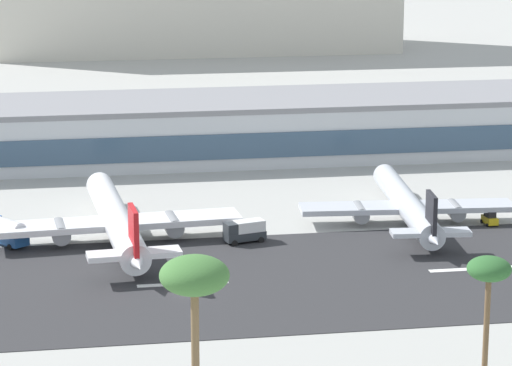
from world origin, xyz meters
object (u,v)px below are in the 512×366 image
(airliner_red_tail_gate_1, at_px, (117,222))
(service_box_truck_1, at_px, (245,231))
(airliner_black_tail_gate_2, at_px, (408,207))
(service_fuel_truck_2, at_px, (4,231))
(palm_tree_3, at_px, (194,280))
(service_baggage_tug_0, at_px, (490,218))
(palm_tree_0, at_px, (489,273))
(terminal_building, at_px, (215,128))

(airliner_red_tail_gate_1, xyz_separation_m, service_box_truck_1, (18.29, -2.47, -1.39))
(airliner_red_tail_gate_1, bearing_deg, airliner_black_tail_gate_2, -90.50)
(service_box_truck_1, bearing_deg, service_fuel_truck_2, -22.69)
(service_fuel_truck_2, relative_size, palm_tree_3, 0.48)
(service_baggage_tug_0, bearing_deg, palm_tree_3, 137.10)
(service_baggage_tug_0, height_order, palm_tree_3, palm_tree_3)
(airliner_black_tail_gate_2, relative_size, service_fuel_truck_2, 5.12)
(airliner_red_tail_gate_1, bearing_deg, palm_tree_0, -151.90)
(palm_tree_0, distance_m, palm_tree_3, 32.67)
(service_box_truck_1, xyz_separation_m, palm_tree_3, (-14.15, -61.39, 13.45))
(airliner_red_tail_gate_1, distance_m, palm_tree_3, 65.12)
(service_baggage_tug_0, bearing_deg, palm_tree_0, 156.14)
(airliner_red_tail_gate_1, relative_size, airliner_black_tail_gate_2, 1.12)
(service_box_truck_1, bearing_deg, palm_tree_3, 62.11)
(airliner_red_tail_gate_1, bearing_deg, service_baggage_tug_0, -93.47)
(airliner_black_tail_gate_2, distance_m, service_fuel_truck_2, 60.67)
(terminal_building, xyz_separation_m, palm_tree_3, (-17.29, -118.43, 9.62))
(airliner_black_tail_gate_2, xyz_separation_m, service_baggage_tug_0, (12.33, -2.14, -1.80))
(airliner_red_tail_gate_1, distance_m, service_fuel_truck_2, 16.39)
(airliner_red_tail_gate_1, xyz_separation_m, palm_tree_3, (4.14, -63.86, 12.06))
(service_fuel_truck_2, bearing_deg, airliner_black_tail_gate_2, -126.41)
(service_box_truck_1, distance_m, palm_tree_0, 57.69)
(palm_tree_3, bearing_deg, airliner_red_tail_gate_1, 93.71)
(service_box_truck_1, height_order, service_fuel_truck_2, service_fuel_truck_2)
(palm_tree_3, bearing_deg, airliner_black_tail_gate_2, 58.88)
(terminal_building, bearing_deg, palm_tree_3, -98.31)
(airliner_black_tail_gate_2, bearing_deg, service_fuel_truck_2, 95.26)
(service_baggage_tug_0, bearing_deg, airliner_red_tail_gate_1, 87.04)
(airliner_black_tail_gate_2, distance_m, service_box_truck_1, 26.74)
(airliner_red_tail_gate_1, bearing_deg, terminal_building, -25.70)
(service_baggage_tug_0, distance_m, service_fuel_truck_2, 73.01)
(airliner_black_tail_gate_2, bearing_deg, palm_tree_3, 153.50)
(airliner_red_tail_gate_1, height_order, service_box_truck_1, airliner_red_tail_gate_1)
(service_box_truck_1, xyz_separation_m, palm_tree_0, (17.50, -54.05, 10.06))
(airliner_black_tail_gate_2, xyz_separation_m, palm_tree_3, (-40.32, -66.78, 12.39))
(airliner_black_tail_gate_2, bearing_deg, service_box_truck_1, 106.25)
(service_box_truck_1, bearing_deg, terminal_building, -108.07)
(service_baggage_tug_0, distance_m, palm_tree_3, 84.56)
(palm_tree_3, bearing_deg, service_fuel_truck_2, 107.11)
(palm_tree_0, height_order, palm_tree_3, palm_tree_3)
(terminal_building, distance_m, airliner_black_tail_gate_2, 56.62)
(service_baggage_tug_0, height_order, service_fuel_truck_2, service_fuel_truck_2)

